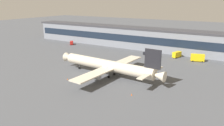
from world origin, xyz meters
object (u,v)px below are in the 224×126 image
(stair_truck, at_px, (177,54))
(crew_van, at_px, (72,43))
(pushback_tractor, at_px, (147,54))
(catering_truck, at_px, (197,57))
(traffic_cone_0, at_px, (132,95))
(traffic_cone_1, at_px, (67,79))
(airliner, at_px, (109,66))

(stair_truck, bearing_deg, crew_van, -178.32)
(pushback_tractor, distance_m, crew_van, 63.27)
(catering_truck, xyz_separation_m, crew_van, (-92.68, 0.10, -0.83))
(stair_truck, relative_size, traffic_cone_0, 10.50)
(stair_truck, xyz_separation_m, traffic_cone_1, (-29.36, -62.67, -1.70))
(stair_truck, height_order, traffic_cone_1, stair_truck)
(airliner, distance_m, catering_truck, 54.89)
(airliner, bearing_deg, traffic_cone_1, -132.96)
(crew_van, height_order, traffic_cone_0, crew_van)
(crew_van, height_order, traffic_cone_1, crew_van)
(airliner, bearing_deg, stair_truck, 71.20)
(catering_truck, bearing_deg, traffic_cone_1, -124.56)
(airliner, xyz_separation_m, catering_truck, (28.83, 46.63, -2.62))
(pushback_tractor, relative_size, traffic_cone_1, 9.59)
(crew_van, xyz_separation_m, traffic_cone_0, (82.04, -60.23, -1.15))
(catering_truck, height_order, traffic_cone_0, catering_truck)
(catering_truck, height_order, stair_truck, catering_truck)
(traffic_cone_1, bearing_deg, airliner, 47.04)
(catering_truck, xyz_separation_m, traffic_cone_0, (-10.64, -60.13, -1.98))
(airliner, relative_size, stair_truck, 8.34)
(pushback_tractor, height_order, crew_van, crew_van)
(airliner, xyz_separation_m, pushback_tractor, (-0.59, 45.51, -3.86))
(crew_van, bearing_deg, pushback_tractor, -1.10)
(airliner, distance_m, traffic_cone_1, 19.13)
(traffic_cone_0, relative_size, traffic_cone_1, 1.10)
(crew_van, distance_m, traffic_cone_1, 79.12)
(crew_van, xyz_separation_m, traffic_cone_1, (51.20, -60.32, -1.18))
(airliner, xyz_separation_m, traffic_cone_0, (18.19, -13.49, -4.60))
(crew_van, bearing_deg, traffic_cone_1, -49.68)
(catering_truck, height_order, crew_van, catering_truck)
(airliner, relative_size, traffic_cone_0, 87.50)
(stair_truck, xyz_separation_m, crew_van, (-80.56, -2.36, -0.52))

